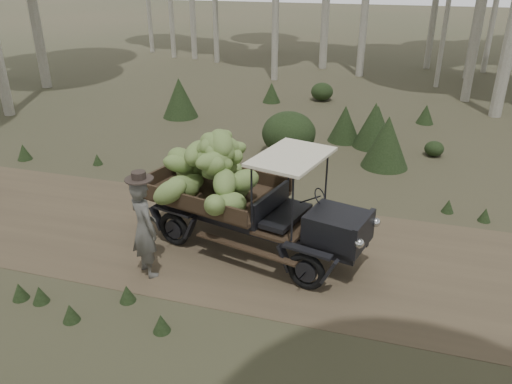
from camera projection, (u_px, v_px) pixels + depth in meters
ground at (272, 250)px, 9.54m from camera, size 120.00×120.00×0.00m
dirt_track at (272, 249)px, 9.53m from camera, size 70.00×4.00×0.01m
banana_truck at (228, 180)px, 9.30m from camera, size 4.63×2.54×2.31m
farmer at (144, 227)px, 8.46m from camera, size 0.78×0.73×1.93m
undergrowth at (142, 220)px, 9.50m from camera, size 22.58×24.02×1.39m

